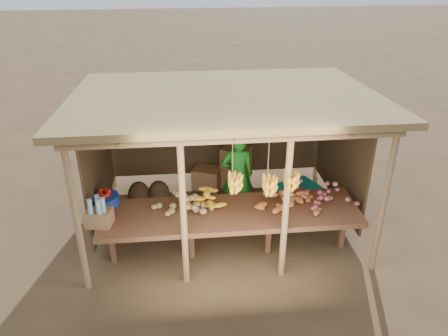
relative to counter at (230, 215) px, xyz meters
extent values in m
plane|color=brown|center=(0.00, 0.95, -0.74)|extent=(60.00, 60.00, 0.00)
cylinder|color=#A37D54|center=(-2.10, -0.55, 0.36)|extent=(0.09, 0.09, 2.20)
cylinder|color=#A37D54|center=(2.10, -0.55, 0.36)|extent=(0.09, 0.09, 2.20)
cylinder|color=#A37D54|center=(-2.10, 2.45, 0.36)|extent=(0.09, 0.09, 2.20)
cylinder|color=#A37D54|center=(2.10, 2.45, 0.36)|extent=(0.09, 0.09, 2.20)
cylinder|color=#A37D54|center=(-0.70, -0.55, 0.36)|extent=(0.09, 0.09, 2.20)
cylinder|color=#A37D54|center=(0.70, -0.55, 0.36)|extent=(0.09, 0.09, 2.20)
cylinder|color=#A37D54|center=(0.00, -0.55, 1.46)|extent=(4.40, 0.09, 0.09)
cylinder|color=#A37D54|center=(0.00, 2.45, 1.46)|extent=(4.40, 0.09, 0.09)
cube|color=olive|center=(0.00, 0.95, 1.55)|extent=(4.70, 3.50, 0.28)
cube|color=#473621|center=(0.00, 2.43, 0.47)|extent=(4.20, 0.04, 1.98)
cube|color=#473621|center=(-2.08, 1.15, 0.47)|extent=(0.04, 2.40, 1.98)
cube|color=#473621|center=(2.08, 1.15, 0.47)|extent=(0.04, 2.40, 1.98)
cube|color=brown|center=(0.00, 0.00, 0.02)|extent=(3.90, 1.05, 0.08)
cube|color=brown|center=(-1.80, 0.00, -0.38)|extent=(0.08, 0.08, 0.72)
cube|color=brown|center=(-0.60, 0.00, -0.38)|extent=(0.08, 0.08, 0.72)
cube|color=brown|center=(0.60, 0.00, -0.38)|extent=(0.08, 0.08, 0.72)
cube|color=brown|center=(1.80, 0.00, -0.38)|extent=(0.08, 0.08, 0.72)
cylinder|color=navy|center=(-1.90, 0.40, 0.14)|extent=(0.43, 0.43, 0.15)
cube|color=#946742|center=(-1.90, -0.16, 0.17)|extent=(0.40, 0.33, 0.23)
imported|color=#1B7D1E|center=(0.25, 1.14, 0.06)|extent=(0.60, 0.41, 1.60)
cube|color=brown|center=(1.30, 0.90, -0.45)|extent=(0.79, 0.74, 0.58)
cube|color=#0C8986|center=(1.30, 0.90, -0.13)|extent=(0.88, 0.83, 0.06)
cube|color=#946742|center=(0.36, 2.15, -0.51)|extent=(0.65, 0.60, 0.42)
cube|color=#946742|center=(0.36, 2.15, -0.09)|extent=(0.65, 0.60, 0.42)
cube|color=#946742|center=(-0.22, 2.15, -0.51)|extent=(0.65, 0.60, 0.42)
ellipsoid|color=#473621|center=(-1.53, 1.66, -0.50)|extent=(0.41, 0.41, 0.55)
ellipsoid|color=#473621|center=(-1.16, 1.66, -0.50)|extent=(0.41, 0.41, 0.55)
camera|label=1|loc=(-0.66, -5.51, 3.62)|focal=35.00mm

